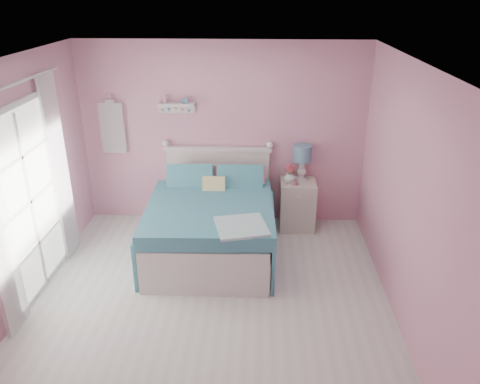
# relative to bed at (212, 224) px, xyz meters

# --- Properties ---
(floor) EXTENTS (4.50, 4.50, 0.00)m
(floor) POSITION_rel_bed_xyz_m (0.07, -1.26, -0.40)
(floor) COLOR beige
(floor) RESTS_ON ground
(room_shell) EXTENTS (4.50, 4.50, 4.50)m
(room_shell) POSITION_rel_bed_xyz_m (0.07, -1.26, 1.19)
(room_shell) COLOR pink
(room_shell) RESTS_ON floor
(bed) EXTENTS (1.62, 2.00, 1.14)m
(bed) POSITION_rel_bed_xyz_m (0.00, 0.00, 0.00)
(bed) COLOR silver
(bed) RESTS_ON floor
(nightstand) EXTENTS (0.49, 0.49, 0.71)m
(nightstand) POSITION_rel_bed_xyz_m (1.15, 0.73, -0.04)
(nightstand) COLOR beige
(nightstand) RESTS_ON floor
(table_lamp) EXTENTS (0.25, 0.25, 0.51)m
(table_lamp) POSITION_rel_bed_xyz_m (1.20, 0.83, 0.67)
(table_lamp) COLOR white
(table_lamp) RESTS_ON nightstand
(vase) EXTENTS (0.22, 0.22, 0.17)m
(vase) POSITION_rel_bed_xyz_m (1.02, 0.71, 0.40)
(vase) COLOR silver
(vase) RESTS_ON nightstand
(teacup) EXTENTS (0.12, 0.12, 0.08)m
(teacup) POSITION_rel_bed_xyz_m (1.09, 0.63, 0.36)
(teacup) COLOR #C6848C
(teacup) RESTS_ON nightstand
(roses) EXTENTS (0.14, 0.11, 0.12)m
(roses) POSITION_rel_bed_xyz_m (1.02, 0.71, 0.52)
(roses) COLOR #BF414E
(roses) RESTS_ON vase
(wall_shelf) EXTENTS (0.50, 0.15, 0.25)m
(wall_shelf) POSITION_rel_bed_xyz_m (-0.55, 0.93, 1.34)
(wall_shelf) COLOR silver
(wall_shelf) RESTS_ON room_shell
(hanging_dress) EXTENTS (0.34, 0.03, 0.72)m
(hanging_dress) POSITION_rel_bed_xyz_m (-1.48, 0.92, 1.00)
(hanging_dress) COLOR white
(hanging_dress) RESTS_ON room_shell
(french_door) EXTENTS (0.04, 1.32, 2.16)m
(french_door) POSITION_rel_bed_xyz_m (-1.90, -0.86, 0.68)
(french_door) COLOR silver
(french_door) RESTS_ON floor
(curtain_far) EXTENTS (0.04, 0.40, 2.32)m
(curtain_far) POSITION_rel_bed_xyz_m (-1.84, -0.11, 0.78)
(curtain_far) COLOR white
(curtain_far) RESTS_ON floor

